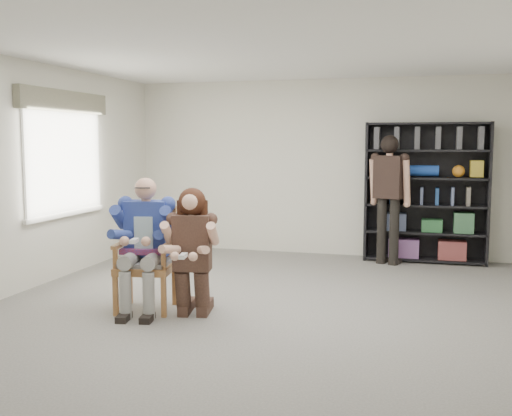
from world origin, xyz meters
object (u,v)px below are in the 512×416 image
(seated_man, at_px, (145,244))
(standing_man, at_px, (389,201))
(kneeling_woman, at_px, (192,254))
(bookshelf, at_px, (426,193))
(armchair, at_px, (145,259))

(seated_man, bearing_deg, standing_man, 43.31)
(seated_man, distance_m, kneeling_woman, 0.60)
(kneeling_woman, height_order, bookshelf, bookshelf)
(seated_man, xyz_separation_m, bookshelf, (2.89, 3.54, 0.33))
(standing_man, bearing_deg, kneeling_woman, -98.25)
(seated_man, distance_m, bookshelf, 4.58)
(seated_man, distance_m, standing_man, 3.98)
(armchair, xyz_separation_m, bookshelf, (2.89, 3.54, 0.49))
(armchair, height_order, kneeling_woman, kneeling_woman)
(kneeling_woman, height_order, standing_man, standing_man)
(armchair, height_order, bookshelf, bookshelf)
(kneeling_woman, bearing_deg, armchair, 158.11)
(kneeling_woman, distance_m, standing_man, 3.78)
(bookshelf, bearing_deg, armchair, -129.25)
(seated_man, xyz_separation_m, kneeling_woman, (0.58, -0.12, -0.06))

